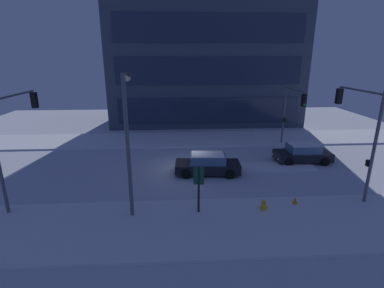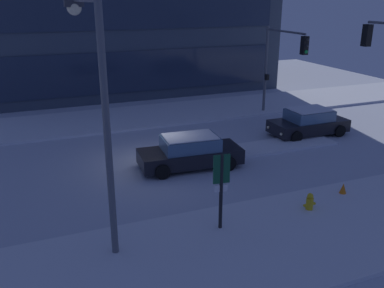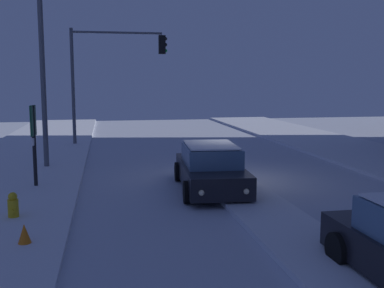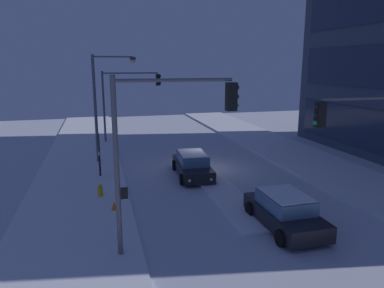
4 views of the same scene
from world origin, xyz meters
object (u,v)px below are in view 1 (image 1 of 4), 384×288
Objects in this scene: traffic_light_corner_far_right at (292,107)px; traffic_light_corner_near_right at (359,123)px; street_lamp_arched at (127,124)px; parking_info_sign at (199,184)px; traffic_light_corner_near_left at (14,126)px; car_far at (303,154)px; car_near at (208,164)px; construction_cone at (295,201)px; fire_hydrant at (263,206)px.

traffic_light_corner_near_right is (0.49, -8.65, 0.55)m from traffic_light_corner_far_right.
traffic_light_corner_far_right is 0.75× the size of street_lamp_arched.
street_lamp_arched is 4.82m from parking_info_sign.
traffic_light_corner_near_left is 2.30× the size of parking_info_sign.
traffic_light_corner_far_right is at bearing -93.23° from car_far.
traffic_light_corner_near_left is 19.83m from traffic_light_corner_near_right.
car_near is 8.72× the size of construction_cone.
street_lamp_arched is 9.73× the size of fire_hydrant.
car_near is at bearing 68.90° from traffic_light_corner_near_right.
traffic_light_corner_near_left reaches higher than construction_cone.
car_far is at bearing -75.85° from traffic_light_corner_near_left.
traffic_light_corner_near_right reaches higher than car_far.
street_lamp_arched is at bearing 178.84° from construction_cone.
car_near is at bearing 13.64° from car_far.
car_near is 1.08× the size of car_far.
fire_hydrant is at bearing -163.64° from construction_cone.
fire_hydrant is at bearing -27.25° from traffic_light_corner_far_right.
traffic_light_corner_near_left is 6.88m from street_lamp_arched.
traffic_light_corner_far_right is 21.03m from traffic_light_corner_near_left.
construction_cone is (-3.43, -6.90, -0.44)m from car_far.
car_far is at bearing -44.52° from parking_info_sign.
parking_info_sign is at bearing -40.05° from traffic_light_corner_far_right.
car_far is at bearing 7.31° from traffic_light_corner_near_right.
traffic_light_corner_near_right is at bearing -89.13° from street_lamp_arched.
car_near and car_far have the same top height.
car_far is (7.85, 1.93, -0.00)m from car_near.
street_lamp_arched is (-4.70, -4.78, 4.15)m from car_near.
traffic_light_corner_near_left is at bearing 172.51° from construction_cone.
car_far is 11.70m from parking_info_sign.
traffic_light_corner_near_right reaches higher than parking_info_sign.
traffic_light_corner_near_right is 0.87× the size of street_lamp_arched.
parking_info_sign is (-1.11, -5.52, 1.03)m from car_near.
car_near is 6.07m from fire_hydrant.
fire_hydrant is (7.11, -0.77, -4.50)m from street_lamp_arched.
parking_info_sign is at bearing 39.55° from car_far.
parking_info_sign is at bearing -107.15° from street_lamp_arched.
traffic_light_corner_near_left is (-19.33, -8.26, 0.55)m from traffic_light_corner_far_right.
car_near is at bearing -56.29° from traffic_light_corner_far_right.
construction_cone is at bearing -96.73° from street_lamp_arched.
construction_cone is (-3.62, -10.33, -3.58)m from traffic_light_corner_far_right.
car_far is 1.63× the size of parking_info_sign.
fire_hydrant is 0.28× the size of parking_info_sign.
car_near is 0.86× the size of traffic_light_corner_far_right.
traffic_light_corner_near_left is 0.97× the size of traffic_light_corner_near_right.
traffic_light_corner_near_right is 11.71× the size of construction_cone.
street_lamp_arched is 2.73× the size of parking_info_sign.
traffic_light_corner_far_right is 14.37m from parking_info_sign.
car_near is 7.89m from street_lamp_arched.
traffic_light_corner_near_left is (-11.30, -2.90, 3.69)m from car_near.
car_far reaches higher than fire_hydrant.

